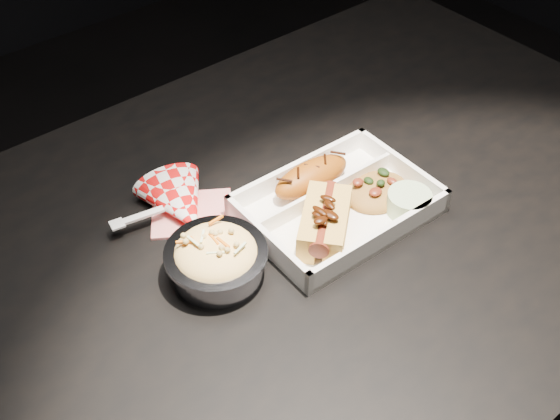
% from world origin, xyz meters
% --- Properties ---
extents(dining_table, '(1.20, 0.80, 0.75)m').
position_xyz_m(dining_table, '(0.00, 0.00, 0.66)').
color(dining_table, black).
rests_on(dining_table, ground).
extents(food_tray, '(0.25, 0.19, 0.04)m').
position_xyz_m(food_tray, '(0.02, -0.02, 0.76)').
color(food_tray, white).
rests_on(food_tray, dining_table).
extents(fried_pastry, '(0.12, 0.05, 0.04)m').
position_xyz_m(fried_pastry, '(0.03, 0.03, 0.78)').
color(fried_pastry, '#9E4E0F').
rests_on(fried_pastry, food_tray).
extents(hotdog, '(0.12, 0.12, 0.06)m').
position_xyz_m(hotdog, '(-0.02, -0.05, 0.78)').
color(hotdog, gold).
rests_on(hotdog, food_tray).
extents(fried_rice_mound, '(0.10, 0.08, 0.03)m').
position_xyz_m(fried_rice_mound, '(0.09, -0.04, 0.77)').
color(fried_rice_mound, '#AA7331').
rests_on(fried_rice_mound, food_tray).
extents(cupcake_liner, '(0.06, 0.06, 0.03)m').
position_xyz_m(cupcake_liner, '(0.10, -0.09, 0.77)').
color(cupcake_liner, '#B2CE9B').
rests_on(cupcake_liner, food_tray).
extents(foil_coleslaw_cup, '(0.13, 0.13, 0.07)m').
position_xyz_m(foil_coleslaw_cup, '(-0.17, -0.01, 0.78)').
color(foil_coleslaw_cup, silver).
rests_on(foil_coleslaw_cup, dining_table).
extents(napkin_fork, '(0.18, 0.14, 0.10)m').
position_xyz_m(napkin_fork, '(-0.14, 0.11, 0.77)').
color(napkin_fork, red).
rests_on(napkin_fork, dining_table).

